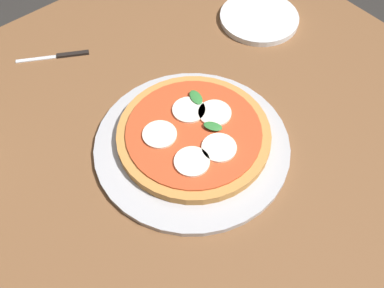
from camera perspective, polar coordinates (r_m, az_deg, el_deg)
The scene contains 5 objects.
dining_table at distance 0.95m, azimuth -3.18°, elevation -5.23°, with size 1.30×1.11×0.75m.
serving_tray at distance 0.88m, azimuth 0.00°, elevation -0.15°, with size 0.37×0.37×0.01m, color #B2B2B7.
pizza at distance 0.87m, azimuth 0.41°, elevation 1.06°, with size 0.29×0.29×0.03m.
plate_white at distance 1.15m, azimuth 8.34°, elevation 15.23°, with size 0.19×0.19×0.01m, color white.
knife at distance 1.09m, azimuth -15.86°, elevation 10.52°, with size 0.15×0.09×0.01m.
Camera 1 is at (-0.27, -0.40, 1.47)m, focal length 42.92 mm.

